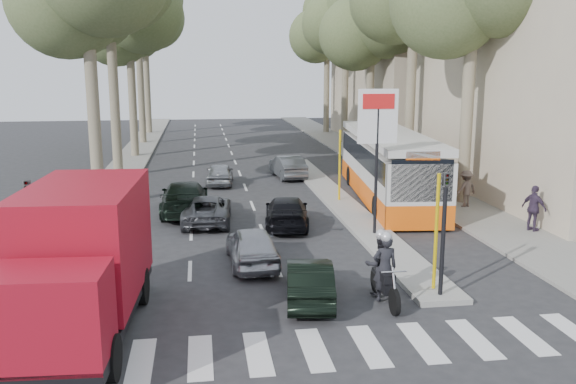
% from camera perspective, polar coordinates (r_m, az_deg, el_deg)
% --- Properties ---
extents(ground, '(120.00, 120.00, 0.00)m').
position_cam_1_polar(ground, '(18.25, 2.59, -8.86)').
color(ground, '#28282B').
rests_on(ground, ground).
extents(sidewalk_right, '(3.20, 70.00, 0.12)m').
position_cam_1_polar(sidewalk_right, '(43.89, 7.49, 3.24)').
color(sidewalk_right, gray).
rests_on(sidewalk_right, ground).
extents(median_left, '(2.40, 64.00, 0.12)m').
position_cam_1_polar(median_left, '(45.47, -14.22, 3.28)').
color(median_left, gray).
rests_on(median_left, ground).
extents(traffic_island, '(1.50, 26.00, 0.16)m').
position_cam_1_polar(traffic_island, '(29.22, 4.79, -0.87)').
color(traffic_island, gray).
rests_on(traffic_island, ground).
extents(building_far, '(11.00, 20.00, 16.00)m').
position_cam_1_polar(building_far, '(54.16, 12.30, 13.08)').
color(building_far, '#B7A88E').
rests_on(building_far, ground).
extents(billboard, '(1.50, 12.10, 5.60)m').
position_cam_1_polar(billboard, '(22.89, 8.34, 4.78)').
color(billboard, yellow).
rests_on(billboard, ground).
extents(traffic_light_island, '(0.16, 0.41, 3.60)m').
position_cam_1_polar(traffic_light_island, '(17.07, 14.43, -1.95)').
color(traffic_light_island, black).
rests_on(traffic_light_island, ground).
extents(traffic_light_left, '(0.16, 0.41, 3.60)m').
position_cam_1_polar(traffic_light_left, '(16.82, -22.98, -2.71)').
color(traffic_light_left, black).
rests_on(traffic_light_left, ground).
extents(tree_l_c, '(7.40, 7.20, 13.71)m').
position_cam_1_polar(tree_l_c, '(45.26, -14.55, 15.90)').
color(tree_l_c, '#6B604C').
rests_on(tree_l_c, ground).
extents(tree_l_e, '(7.40, 7.20, 14.49)m').
position_cam_1_polar(tree_l_e, '(61.23, -13.17, 15.40)').
color(tree_l_e, '#6B604C').
rests_on(tree_l_e, ground).
extents(tree_r_c, '(7.40, 7.20, 13.32)m').
position_cam_1_polar(tree_r_c, '(44.74, 7.97, 15.76)').
color(tree_r_c, '#6B604C').
rests_on(tree_r_c, ground).
extents(tree_r_d, '(7.40, 7.20, 14.88)m').
position_cam_1_polar(tree_r_d, '(52.59, 5.60, 16.69)').
color(tree_r_d, '#6B604C').
rests_on(tree_r_d, ground).
extents(tree_r_e, '(7.40, 7.20, 14.10)m').
position_cam_1_polar(tree_r_e, '(60.34, 3.80, 15.40)').
color(tree_r_e, '#6B604C').
rests_on(tree_r_e, ground).
extents(silver_hatchback, '(1.67, 3.83, 1.29)m').
position_cam_1_polar(silver_hatchback, '(20.03, -3.37, -5.05)').
color(silver_hatchback, '#ABADB4').
rests_on(silver_hatchback, ground).
extents(dark_hatchback, '(1.72, 3.70, 1.17)m').
position_cam_1_polar(dark_hatchback, '(17.06, 2.02, -8.25)').
color(dark_hatchback, black).
rests_on(dark_hatchback, ground).
extents(queue_car_a, '(2.19, 4.29, 1.16)m').
position_cam_1_polar(queue_car_a, '(25.53, -7.59, -1.62)').
color(queue_car_a, '#46484D').
rests_on(queue_car_a, ground).
extents(queue_car_b, '(2.25, 4.41, 1.23)m').
position_cam_1_polar(queue_car_b, '(24.72, -0.13, -1.87)').
color(queue_car_b, black).
rests_on(queue_car_b, ground).
extents(queue_car_c, '(1.69, 3.65, 1.21)m').
position_cam_1_polar(queue_car_c, '(33.78, -6.41, 1.70)').
color(queue_car_c, '#94989B').
rests_on(queue_car_c, ground).
extents(queue_car_d, '(1.82, 4.14, 1.32)m').
position_cam_1_polar(queue_car_d, '(35.68, -0.03, 2.40)').
color(queue_car_d, '#505458').
rests_on(queue_car_d, ground).
extents(queue_car_e, '(2.10, 5.02, 1.45)m').
position_cam_1_polar(queue_car_e, '(27.29, -9.65, -0.51)').
color(queue_car_e, black).
rests_on(queue_car_e, ground).
extents(red_truck, '(2.91, 6.81, 3.56)m').
position_cam_1_polar(red_truck, '(15.46, -18.92, -5.95)').
color(red_truck, black).
rests_on(red_truck, ground).
extents(city_bus, '(3.99, 12.84, 3.33)m').
position_cam_1_polar(city_bus, '(30.03, 9.34, 2.60)').
color(city_bus, '#F35C0D').
rests_on(city_bus, ground).
extents(motorcycle, '(0.86, 2.40, 2.04)m').
position_cam_1_polar(motorcycle, '(17.18, 8.84, -7.03)').
color(motorcycle, black).
rests_on(motorcycle, ground).
extents(pedestrian_near, '(0.92, 1.17, 1.79)m').
position_cam_1_polar(pedestrian_near, '(25.41, 22.02, -1.43)').
color(pedestrian_near, '#3C2D44').
rests_on(pedestrian_near, sidewalk_right).
extents(pedestrian_far, '(1.18, 0.80, 1.67)m').
position_cam_1_polar(pedestrian_far, '(28.85, 16.31, 0.31)').
color(pedestrian_far, brown).
rests_on(pedestrian_far, sidewalk_right).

